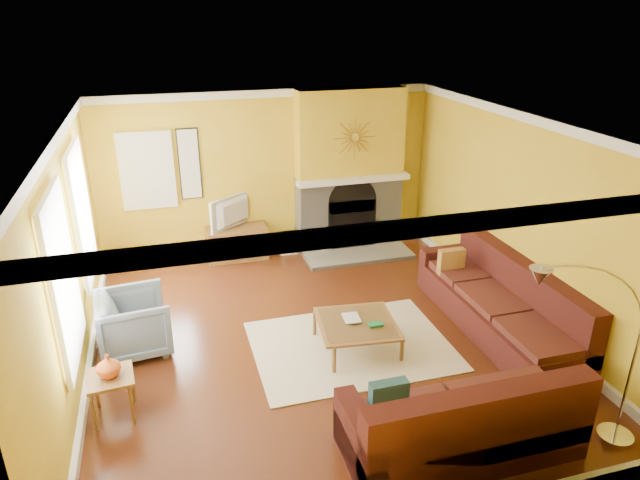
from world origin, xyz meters
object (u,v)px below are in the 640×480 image
object	(u,v)px
side_table	(113,396)
sectional_sofa	(436,327)
media_console	(238,243)
coffee_table	(357,335)
armchair	(134,323)
arc_lamp	(586,362)

from	to	relation	value
side_table	sectional_sofa	bearing A→B (deg)	-0.00
media_console	side_table	world-z (taller)	media_console
sectional_sofa	side_table	size ratio (longest dim) A/B	7.53
coffee_table	media_console	size ratio (longest dim) A/B	0.94
media_console	sectional_sofa	bearing A→B (deg)	-63.43
sectional_sofa	armchair	xyz separation A→B (m)	(-3.40, 1.20, -0.07)
sectional_sofa	arc_lamp	world-z (taller)	arc_lamp
sectional_sofa	side_table	world-z (taller)	sectional_sofa
side_table	arc_lamp	distance (m)	4.56
armchair	media_console	bearing A→B (deg)	-39.87
coffee_table	armchair	bearing A→B (deg)	164.93
armchair	sectional_sofa	bearing A→B (deg)	-115.62
side_table	arc_lamp	xyz separation A→B (m)	(4.16, -1.70, 0.75)
media_console	arc_lamp	distance (m)	5.85
coffee_table	armchair	size ratio (longest dim) A/B	1.12
sectional_sofa	coffee_table	bearing A→B (deg)	147.99
side_table	coffee_table	bearing A→B (deg)	10.12
armchair	side_table	xyz separation A→B (m)	(-0.20, -1.20, -0.13)
armchair	arc_lamp	size ratio (longest dim) A/B	0.42
media_console	armchair	distance (m)	2.89
coffee_table	armchair	world-z (taller)	armchair
coffee_table	arc_lamp	distance (m)	2.71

